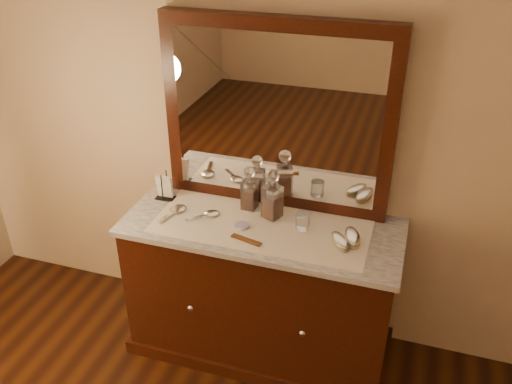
# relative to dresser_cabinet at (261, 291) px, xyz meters

# --- Properties ---
(dresser_cabinet) EXTENTS (1.40, 0.55, 0.82)m
(dresser_cabinet) POSITION_rel_dresser_cabinet_xyz_m (0.00, 0.00, 0.00)
(dresser_cabinet) COLOR black
(dresser_cabinet) RESTS_ON floor
(dresser_plinth) EXTENTS (1.46, 0.59, 0.08)m
(dresser_plinth) POSITION_rel_dresser_cabinet_xyz_m (0.00, 0.00, -0.37)
(dresser_plinth) COLOR black
(dresser_plinth) RESTS_ON floor
(knob_left) EXTENTS (0.04, 0.04, 0.04)m
(knob_left) POSITION_rel_dresser_cabinet_xyz_m (-0.30, -0.28, 0.04)
(knob_left) COLOR silver
(knob_left) RESTS_ON dresser_cabinet
(knob_right) EXTENTS (0.04, 0.04, 0.04)m
(knob_right) POSITION_rel_dresser_cabinet_xyz_m (0.30, -0.28, 0.04)
(knob_right) COLOR silver
(knob_right) RESTS_ON dresser_cabinet
(marble_top) EXTENTS (1.44, 0.59, 0.03)m
(marble_top) POSITION_rel_dresser_cabinet_xyz_m (0.00, 0.00, 0.42)
(marble_top) COLOR white
(marble_top) RESTS_ON dresser_cabinet
(mirror_frame) EXTENTS (1.20, 0.08, 1.00)m
(mirror_frame) POSITION_rel_dresser_cabinet_xyz_m (0.00, 0.25, 0.94)
(mirror_frame) COLOR black
(mirror_frame) RESTS_ON marble_top
(mirror_glass) EXTENTS (1.06, 0.01, 0.86)m
(mirror_glass) POSITION_rel_dresser_cabinet_xyz_m (0.00, 0.21, 0.94)
(mirror_glass) COLOR white
(mirror_glass) RESTS_ON marble_top
(lace_runner) EXTENTS (1.10, 0.45, 0.00)m
(lace_runner) POSITION_rel_dresser_cabinet_xyz_m (0.00, -0.02, 0.44)
(lace_runner) COLOR silver
(lace_runner) RESTS_ON marble_top
(pin_dish) EXTENTS (0.10, 0.10, 0.01)m
(pin_dish) POSITION_rel_dresser_cabinet_xyz_m (-0.09, -0.05, 0.45)
(pin_dish) COLOR white
(pin_dish) RESTS_ON lace_runner
(comb) EXTENTS (0.17, 0.07, 0.01)m
(comb) POSITION_rel_dresser_cabinet_xyz_m (-0.03, -0.16, 0.45)
(comb) COLOR brown
(comb) RESTS_ON lace_runner
(napkin_rack) EXTENTS (0.11, 0.07, 0.16)m
(napkin_rack) POSITION_rel_dresser_cabinet_xyz_m (-0.59, 0.09, 0.50)
(napkin_rack) COLOR black
(napkin_rack) RESTS_ON marble_top
(decanter_left) EXTENTS (0.08, 0.08, 0.25)m
(decanter_left) POSITION_rel_dresser_cabinet_xyz_m (-0.11, 0.14, 0.54)
(decanter_left) COLOR maroon
(decanter_left) RESTS_ON lace_runner
(decanter_right) EXTENTS (0.11, 0.11, 0.28)m
(decanter_right) POSITION_rel_dresser_cabinet_xyz_m (0.03, 0.09, 0.55)
(decanter_right) COLOR maroon
(decanter_right) RESTS_ON lace_runner
(brush_near) EXTENTS (0.14, 0.16, 0.04)m
(brush_near) POSITION_rel_dresser_cabinet_xyz_m (0.41, -0.06, 0.47)
(brush_near) COLOR tan
(brush_near) RESTS_ON lace_runner
(brush_far) EXTENTS (0.12, 0.18, 0.04)m
(brush_far) POSITION_rel_dresser_cabinet_xyz_m (0.47, -0.01, 0.47)
(brush_far) COLOR tan
(brush_far) RESTS_ON lace_runner
(hand_mirror_outer) EXTENTS (0.10, 0.21, 0.02)m
(hand_mirror_outer) POSITION_rel_dresser_cabinet_xyz_m (-0.47, -0.03, 0.45)
(hand_mirror_outer) COLOR silver
(hand_mirror_outer) RESTS_ON lace_runner
(hand_mirror_inner) EXTENTS (0.17, 0.16, 0.02)m
(hand_mirror_inner) POSITION_rel_dresser_cabinet_xyz_m (-0.29, -0.01, 0.45)
(hand_mirror_inner) COLOR silver
(hand_mirror_inner) RESTS_ON lace_runner
(tumblers) EXTENTS (0.08, 0.08, 0.09)m
(tumblers) POSITION_rel_dresser_cabinet_xyz_m (0.21, 0.03, 0.49)
(tumblers) COLOR white
(tumblers) RESTS_ON lace_runner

